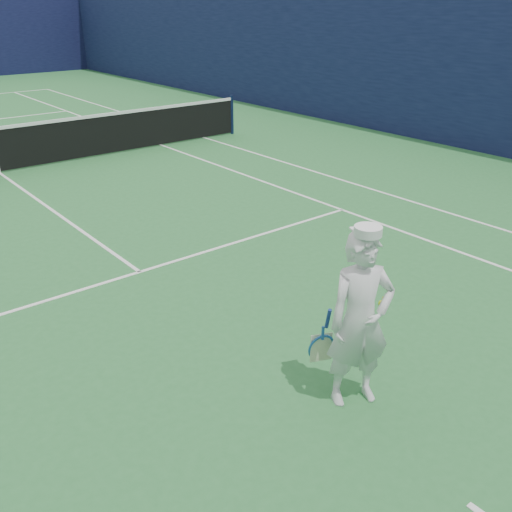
% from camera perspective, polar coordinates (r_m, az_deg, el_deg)
% --- Properties ---
extents(ground, '(80.00, 80.00, 0.00)m').
position_cam_1_polar(ground, '(13.88, -24.26, 7.56)').
color(ground, '#2A6E35').
rests_on(ground, ground).
extents(court_markings, '(11.03, 23.83, 0.01)m').
position_cam_1_polar(court_markings, '(13.88, -24.27, 7.58)').
color(court_markings, white).
rests_on(court_markings, ground).
extents(tennis_player, '(0.73, 0.70, 1.77)m').
position_cam_1_polar(tennis_player, '(5.26, 10.37, -6.33)').
color(tennis_player, white).
rests_on(tennis_player, ground).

